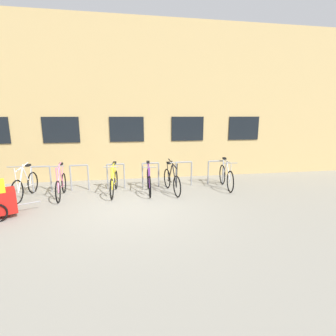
{
  "coord_description": "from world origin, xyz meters",
  "views": [
    {
      "loc": [
        -0.01,
        -6.55,
        2.5
      ],
      "look_at": [
        1.34,
        1.6,
        0.73
      ],
      "focal_mm": 26.44,
      "sensor_mm": 36.0,
      "label": 1
    }
  ],
  "objects": [
    {
      "name": "ground_plane",
      "position": [
        0.0,
        0.0,
        0.0
      ],
      "size": [
        42.0,
        42.0,
        0.0
      ],
      "primitive_type": "plane",
      "color": "gray"
    },
    {
      "name": "storefront_building",
      "position": [
        0.0,
        6.05,
        3.0
      ],
      "size": [
        28.0,
        5.74,
        6.0
      ],
      "color": "tan",
      "rests_on": "ground"
    },
    {
      "name": "bicycle_yellow",
      "position": [
        -0.47,
        1.37,
        0.37
      ],
      "size": [
        0.44,
        1.75,
        1.02
      ],
      "color": "black",
      "rests_on": "ground"
    },
    {
      "name": "bicycle_silver",
      "position": [
        3.38,
        1.41,
        0.39
      ],
      "size": [
        0.44,
        1.74,
        1.04
      ],
      "color": "black",
      "rests_on": "ground"
    },
    {
      "name": "bicycle_pink",
      "position": [
        -2.08,
        1.27,
        0.38
      ],
      "size": [
        0.44,
        1.67,
        1.1
      ],
      "color": "black",
      "rests_on": "ground"
    },
    {
      "name": "bicycle_purple",
      "position": [
        0.65,
        1.3,
        0.38
      ],
      "size": [
        0.44,
        1.69,
        1.01
      ],
      "color": "black",
      "rests_on": "ground"
    },
    {
      "name": "bicycle_black",
      "position": [
        1.41,
        1.24,
        0.38
      ],
      "size": [
        0.44,
        1.72,
        1.11
      ],
      "color": "black",
      "rests_on": "ground"
    },
    {
      "name": "bike_rack",
      "position": [
        0.17,
        1.9,
        0.54
      ],
      "size": [
        6.62,
        0.05,
        0.89
      ],
      "color": "gray",
      "rests_on": "ground"
    },
    {
      "name": "bicycle_white",
      "position": [
        -3.15,
        1.39,
        0.39
      ],
      "size": [
        0.44,
        1.72,
        1.1
      ],
      "color": "black",
      "rests_on": "ground"
    }
  ]
}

